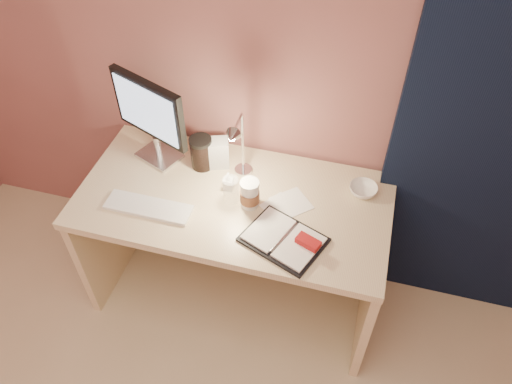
% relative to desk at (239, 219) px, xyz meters
% --- Properties ---
extents(room, '(3.50, 3.50, 3.50)m').
position_rel_desk_xyz_m(room, '(0.95, 0.24, 0.63)').
color(room, '#C6B28E').
rests_on(room, ground).
extents(desk, '(1.40, 0.70, 0.73)m').
position_rel_desk_xyz_m(desk, '(0.00, 0.00, 0.00)').
color(desk, beige).
rests_on(desk, ground).
extents(monitor, '(0.39, 0.21, 0.44)m').
position_rel_desk_xyz_m(monitor, '(-0.43, 0.09, 0.49)').
color(monitor, silver).
rests_on(monitor, desk).
extents(keyboard, '(0.38, 0.11, 0.02)m').
position_rel_desk_xyz_m(keyboard, '(-0.34, -0.23, 0.23)').
color(keyboard, white).
rests_on(keyboard, desk).
extents(planner, '(0.38, 0.34, 0.05)m').
position_rel_desk_xyz_m(planner, '(0.28, -0.25, 0.24)').
color(planner, black).
rests_on(planner, desk).
extents(paper_a, '(0.21, 0.21, 0.00)m').
position_rel_desk_xyz_m(paper_a, '(0.26, -0.04, 0.23)').
color(paper_a, white).
rests_on(paper_a, desk).
extents(paper_b, '(0.18, 0.18, 0.00)m').
position_rel_desk_xyz_m(paper_b, '(0.21, -0.07, 0.23)').
color(paper_b, white).
rests_on(paper_b, desk).
extents(coffee_cup, '(0.09, 0.09, 0.14)m').
position_rel_desk_xyz_m(coffee_cup, '(0.08, -0.09, 0.29)').
color(coffee_cup, silver).
rests_on(coffee_cup, desk).
extents(clear_cup, '(0.07, 0.07, 0.12)m').
position_rel_desk_xyz_m(clear_cup, '(-0.00, -0.09, 0.29)').
color(clear_cup, white).
rests_on(clear_cup, desk).
extents(bowl, '(0.16, 0.16, 0.04)m').
position_rel_desk_xyz_m(bowl, '(0.56, 0.11, 0.25)').
color(bowl, white).
rests_on(bowl, desk).
extents(lotion_bottle, '(0.04, 0.05, 0.09)m').
position_rel_desk_xyz_m(lotion_bottle, '(-0.04, -0.03, 0.27)').
color(lotion_bottle, silver).
rests_on(lotion_bottle, desk).
extents(dark_jar, '(0.10, 0.10, 0.15)m').
position_rel_desk_xyz_m(dark_jar, '(-0.20, 0.09, 0.30)').
color(dark_jar, black).
rests_on(dark_jar, desk).
extents(product_box, '(0.12, 0.11, 0.15)m').
position_rel_desk_xyz_m(product_box, '(-0.13, 0.12, 0.30)').
color(product_box, silver).
rests_on(product_box, desk).
extents(desk_lamp, '(0.08, 0.22, 0.36)m').
position_rel_desk_xyz_m(desk_lamp, '(-0.01, 0.01, 0.45)').
color(desk_lamp, silver).
rests_on(desk_lamp, desk).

